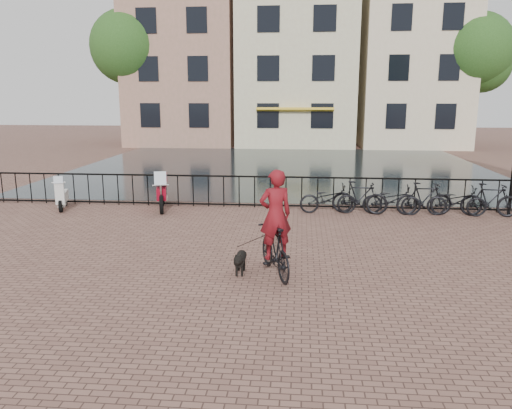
# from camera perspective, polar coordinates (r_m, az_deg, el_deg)

# --- Properties ---
(ground) EXTENTS (100.00, 100.00, 0.00)m
(ground) POSITION_cam_1_polar(r_m,az_deg,el_deg) (8.42, -1.90, -12.45)
(ground) COLOR brown
(ground) RESTS_ON ground
(canal_water) EXTENTS (20.00, 20.00, 0.00)m
(canal_water) POSITION_cam_1_polar(r_m,az_deg,el_deg) (25.15, 2.97, 4.32)
(canal_water) COLOR black
(canal_water) RESTS_ON ground
(railing) EXTENTS (20.00, 0.05, 1.02)m
(railing) POSITION_cam_1_polar(r_m,az_deg,el_deg) (15.90, 1.64, 1.42)
(railing) COLOR black
(railing) RESTS_ON ground
(canal_house_left) EXTENTS (7.50, 9.00, 12.80)m
(canal_house_left) POSITION_cam_1_polar(r_m,az_deg,el_deg) (38.62, -7.79, 16.57)
(canal_house_left) COLOR #8C6951
(canal_house_left) RESTS_ON ground
(canal_house_mid) EXTENTS (8.00, 9.50, 11.80)m
(canal_house_mid) POSITION_cam_1_polar(r_m,az_deg,el_deg) (37.65, 4.67, 15.99)
(canal_house_mid) COLOR #C1B492
(canal_house_mid) RESTS_ON ground
(canal_house_right) EXTENTS (7.00, 9.00, 13.30)m
(canal_house_right) POSITION_cam_1_polar(r_m,az_deg,el_deg) (38.45, 17.23, 16.54)
(canal_house_right) COLOR beige
(canal_house_right) RESTS_ON ground
(tree_far_left) EXTENTS (5.04, 5.04, 9.27)m
(tree_far_left) POSITION_cam_1_polar(r_m,az_deg,el_deg) (36.73, -14.47, 17.04)
(tree_far_left) COLOR black
(tree_far_left) RESTS_ON ground
(tree_far_right) EXTENTS (4.76, 4.76, 8.76)m
(tree_far_right) POSITION_cam_1_polar(r_m,az_deg,el_deg) (36.40, 23.79, 15.85)
(tree_far_right) COLOR black
(tree_far_right) RESTS_ON ground
(cyclist) EXTENTS (1.13, 1.89, 2.50)m
(cyclist) POSITION_cam_1_polar(r_m,az_deg,el_deg) (9.84, 2.22, -2.85)
(cyclist) COLOR black
(cyclist) RESTS_ON ground
(dog) EXTENTS (0.24, 0.74, 0.50)m
(dog) POSITION_cam_1_polar(r_m,az_deg,el_deg) (10.13, -1.80, -6.54)
(dog) COLOR black
(dog) RESTS_ON ground
(motorcycle) EXTENTS (0.89, 1.93, 1.34)m
(motorcycle) POSITION_cam_1_polar(r_m,az_deg,el_deg) (15.99, -10.73, 1.87)
(motorcycle) COLOR maroon
(motorcycle) RESTS_ON ground
(scooter) EXTENTS (0.73, 1.30, 1.16)m
(scooter) POSITION_cam_1_polar(r_m,az_deg,el_deg) (16.86, -21.29, 1.46)
(scooter) COLOR silver
(scooter) RESTS_ON ground
(parked_bike_0) EXTENTS (1.76, 0.73, 0.90)m
(parked_bike_0) POSITION_cam_1_polar(r_m,az_deg,el_deg) (15.31, 8.23, 0.66)
(parked_bike_0) COLOR black
(parked_bike_0) RESTS_ON ground
(parked_bike_1) EXTENTS (1.72, 0.73, 1.00)m
(parked_bike_1) POSITION_cam_1_polar(r_m,az_deg,el_deg) (15.39, 11.77, 0.77)
(parked_bike_1) COLOR black
(parked_bike_1) RESTS_ON ground
(parked_bike_2) EXTENTS (1.76, 0.74, 0.90)m
(parked_bike_2) POSITION_cam_1_polar(r_m,az_deg,el_deg) (15.53, 15.24, 0.52)
(parked_bike_2) COLOR black
(parked_bike_2) RESTS_ON ground
(parked_bike_3) EXTENTS (1.70, 0.64, 1.00)m
(parked_bike_3) POSITION_cam_1_polar(r_m,az_deg,el_deg) (15.72, 18.66, 0.62)
(parked_bike_3) COLOR black
(parked_bike_3) RESTS_ON ground
(parked_bike_4) EXTENTS (1.75, 0.69, 0.90)m
(parked_bike_4) POSITION_cam_1_polar(r_m,az_deg,el_deg) (15.98, 21.96, 0.37)
(parked_bike_4) COLOR black
(parked_bike_4) RESTS_ON ground
(parked_bike_5) EXTENTS (1.70, 0.62, 1.00)m
(parked_bike_5) POSITION_cam_1_polar(r_m,az_deg,el_deg) (16.27, 25.18, 0.47)
(parked_bike_5) COLOR black
(parked_bike_5) RESTS_ON ground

